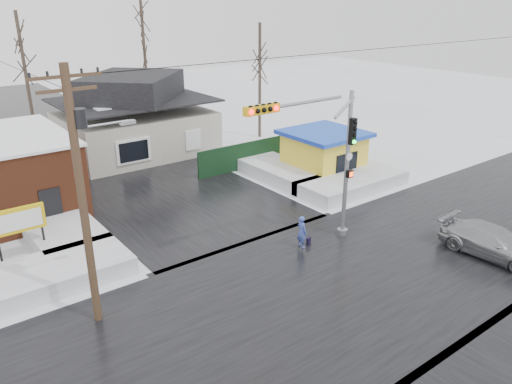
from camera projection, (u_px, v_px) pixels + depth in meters
ground at (327, 288)px, 19.82m from camera, size 120.00×120.00×0.00m
road_ns at (327, 288)px, 19.82m from camera, size 10.00×120.00×0.02m
road_ew at (327, 288)px, 19.82m from camera, size 120.00×10.00×0.02m
snowbank_nw at (40, 278)px, 19.80m from camera, size 7.00×3.00×0.80m
snowbank_ne at (352, 183)px, 29.93m from camera, size 7.00×3.00×0.80m
snowbank_nside_w at (54, 223)px, 24.64m from camera, size 3.00×8.00×0.80m
snowbank_nside_e at (274, 168)px, 32.52m from camera, size 3.00×8.00×0.80m
traffic_signal at (324, 151)px, 21.74m from camera, size 6.05×0.68×7.00m
utility_pole at (83, 186)px, 16.09m from camera, size 3.15×0.44×9.00m
marquee_sign at (18, 222)px, 21.10m from camera, size 2.20×0.21×2.55m
house at (134, 117)px, 36.31m from camera, size 10.40×8.40×5.76m
kiosk at (324, 153)px, 32.05m from camera, size 4.60×4.60×2.88m
fence at (249, 155)px, 33.54m from camera, size 8.00×0.12×1.80m
tree_far_left at (20, 42)px, 33.96m from camera, size 3.00×3.00×10.00m
tree_far_mid at (141, 14)px, 40.49m from camera, size 3.00×3.00×12.00m
tree_far_right at (260, 47)px, 38.80m from camera, size 3.00×3.00×9.00m
pedestrian at (302, 232)px, 22.80m from camera, size 0.40×0.58×1.54m
car at (493, 242)px, 22.03m from camera, size 2.25×4.81×1.36m
shopping_bag at (309, 241)px, 23.24m from camera, size 0.30×0.22×0.35m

